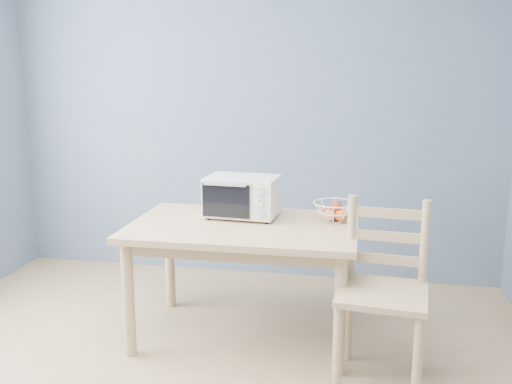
% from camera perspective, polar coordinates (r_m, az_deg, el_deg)
% --- Properties ---
extents(room, '(4.01, 4.51, 2.61)m').
position_cam_1_polar(room, '(2.47, -10.47, 2.88)').
color(room, '#A2855A').
rests_on(room, ground).
extents(dining_table, '(1.40, 0.90, 0.75)m').
position_cam_1_polar(dining_table, '(3.57, -1.26, -4.77)').
color(dining_table, tan).
rests_on(dining_table, ground).
extents(toaster_oven, '(0.48, 0.36, 0.27)m').
position_cam_1_polar(toaster_oven, '(3.68, -1.67, -0.38)').
color(toaster_oven, silver).
rests_on(toaster_oven, dining_table).
extents(fruit_basket, '(0.27, 0.27, 0.14)m').
position_cam_1_polar(fruit_basket, '(3.61, 7.82, -1.92)').
color(fruit_basket, white).
rests_on(fruit_basket, dining_table).
extents(dining_chair, '(0.51, 0.51, 1.00)m').
position_cam_1_polar(dining_chair, '(3.22, 12.58, -9.97)').
color(dining_chair, tan).
rests_on(dining_chair, ground).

